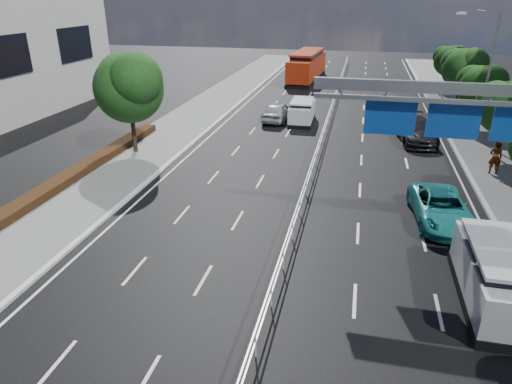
% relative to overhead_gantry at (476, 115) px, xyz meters
% --- Properties ---
extents(median_fence, '(0.05, 85.00, 1.02)m').
position_rel_overhead_gantry_xyz_m(median_fence, '(-6.74, 12.45, -5.08)').
color(median_fence, silver).
rests_on(median_fence, ground).
extents(overhead_gantry, '(10.24, 0.38, 7.45)m').
position_rel_overhead_gantry_xyz_m(overhead_gantry, '(0.00, 0.00, 0.00)').
color(overhead_gantry, gray).
rests_on(overhead_gantry, ground).
extents(streetlight_far, '(2.78, 2.40, 9.00)m').
position_rel_overhead_gantry_xyz_m(streetlight_far, '(3.76, 15.95, -0.40)').
color(streetlight_far, gray).
rests_on(streetlight_far, ground).
extents(near_tree_back, '(4.84, 4.51, 6.69)m').
position_rel_overhead_gantry_xyz_m(near_tree_back, '(-18.68, 7.92, -1.00)').
color(near_tree_back, black).
rests_on(near_tree_back, ground).
extents(far_tree_e, '(3.63, 3.38, 5.13)m').
position_rel_overhead_gantry_xyz_m(far_tree_e, '(4.51, 11.93, -2.05)').
color(far_tree_e, black).
rests_on(far_tree_e, ground).
extents(far_tree_f, '(3.52, 3.28, 5.02)m').
position_rel_overhead_gantry_xyz_m(far_tree_f, '(4.50, 19.43, -2.12)').
color(far_tree_f, black).
rests_on(far_tree_f, ground).
extents(far_tree_g, '(3.96, 3.69, 5.45)m').
position_rel_overhead_gantry_xyz_m(far_tree_g, '(4.51, 26.92, -1.85)').
color(far_tree_g, black).
rests_on(far_tree_g, ground).
extents(far_tree_h, '(3.41, 3.18, 4.91)m').
position_rel_overhead_gantry_xyz_m(far_tree_h, '(4.50, 34.43, -2.18)').
color(far_tree_h, black).
rests_on(far_tree_h, ground).
extents(white_minivan, '(1.93, 4.33, 1.87)m').
position_rel_overhead_gantry_xyz_m(white_minivan, '(-8.92, 18.27, -4.69)').
color(white_minivan, black).
rests_on(white_minivan, ground).
extents(red_bus, '(3.58, 11.81, 3.48)m').
position_rel_overhead_gantry_xyz_m(red_bus, '(-10.96, 37.82, -3.79)').
color(red_bus, black).
rests_on(red_bus, ground).
extents(near_car_silver, '(2.19, 4.79, 1.59)m').
position_rel_overhead_gantry_xyz_m(near_car_silver, '(-11.04, 18.53, -4.81)').
color(near_car_silver, '#A4A7AC').
rests_on(near_car_silver, ground).
extents(near_car_dark, '(1.75, 4.27, 1.38)m').
position_rel_overhead_gantry_xyz_m(near_car_dark, '(-11.31, 38.21, -4.92)').
color(near_car_dark, black).
rests_on(near_car_dark, ground).
extents(silver_minivan, '(2.24, 5.29, 2.20)m').
position_rel_overhead_gantry_xyz_m(silver_minivan, '(0.77, -4.09, -4.53)').
color(silver_minivan, black).
rests_on(silver_minivan, ground).
extents(parked_car_teal, '(2.81, 5.32, 1.43)m').
position_rel_overhead_gantry_xyz_m(parked_car_teal, '(-0.24, 1.95, -4.89)').
color(parked_car_teal, '#1A7776').
rests_on(parked_car_teal, ground).
extents(parked_car_dark, '(2.99, 5.92, 1.65)m').
position_rel_overhead_gantry_xyz_m(parked_car_dark, '(-0.24, 14.93, -4.78)').
color(parked_car_dark, black).
rests_on(parked_car_dark, ground).
extents(pedestrian_a, '(0.73, 0.51, 1.93)m').
position_rel_overhead_gantry_xyz_m(pedestrian_a, '(3.61, 8.89, -4.50)').
color(pedestrian_a, gray).
rests_on(pedestrian_a, sidewalk_far).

